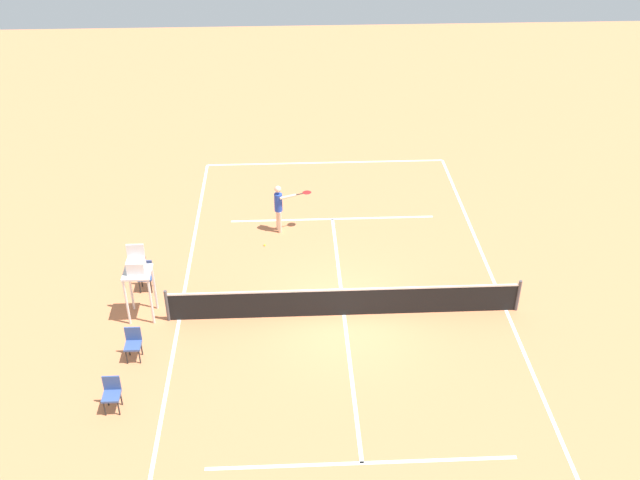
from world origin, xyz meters
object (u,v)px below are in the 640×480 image
(courtside_chair_far, at_px, (112,392))
(umpire_chair, at_px, (137,271))
(player_serving, at_px, (280,204))
(courtside_chair_mid, at_px, (146,274))
(courtside_chair_near, at_px, (133,342))
(tennis_ball, at_px, (265,245))

(courtside_chair_far, bearing_deg, umpire_chair, -92.56)
(player_serving, height_order, courtside_chair_mid, player_serving)
(courtside_chair_mid, bearing_deg, courtside_chair_near, 92.79)
(courtside_chair_near, height_order, courtside_chair_mid, same)
(umpire_chair, relative_size, courtside_chair_near, 2.54)
(player_serving, bearing_deg, courtside_chair_mid, -74.06)
(player_serving, relative_size, courtside_chair_far, 1.89)
(player_serving, xyz_separation_m, courtside_chair_mid, (4.20, 3.24, -0.54))
(umpire_chair, xyz_separation_m, courtside_chair_near, (-0.05, 1.87, -1.07))
(courtside_chair_mid, bearing_deg, tennis_ball, -148.11)
(tennis_ball, xyz_separation_m, umpire_chair, (3.54, 3.66, 1.57))
(courtside_chair_near, relative_size, courtside_chair_far, 1.00)
(player_serving, bearing_deg, umpire_chair, -63.16)
(courtside_chair_near, bearing_deg, umpire_chair, -88.52)
(umpire_chair, height_order, courtside_chair_mid, umpire_chair)
(courtside_chair_near, bearing_deg, tennis_ball, -122.26)
(tennis_ball, height_order, umpire_chair, umpire_chair)
(umpire_chair, bearing_deg, courtside_chair_near, 91.48)
(tennis_ball, xyz_separation_m, courtside_chair_near, (3.49, 5.53, 0.50))
(courtside_chair_mid, distance_m, courtside_chair_far, 5.18)
(player_serving, distance_m, courtside_chair_far, 9.45)
(player_serving, relative_size, tennis_ball, 26.46)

